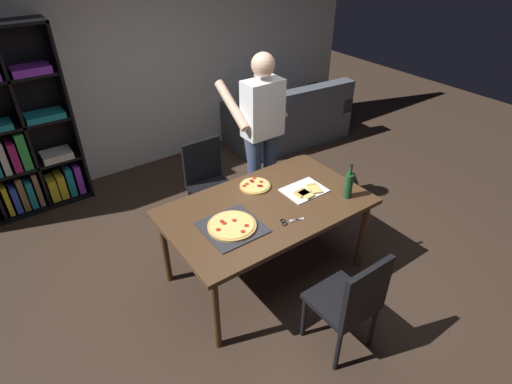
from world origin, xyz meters
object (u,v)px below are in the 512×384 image
object	(u,v)px
couch	(289,121)
person_serving_pizza	(262,130)
dining_table	(266,212)
chair_near_camera	(352,300)
kitchen_scissors	(288,221)
pepperoni_pizza_on_tray	(232,226)
wine_bottle	(348,185)
chair_far_side	(208,179)
second_pizza_plain	(255,186)

from	to	relation	value
couch	person_serving_pizza	bearing A→B (deg)	-138.67
dining_table	chair_near_camera	distance (m)	1.00
kitchen_scissors	couch	bearing A→B (deg)	50.15
kitchen_scissors	dining_table	bearing A→B (deg)	90.77
couch	pepperoni_pizza_on_tray	xyz separation A→B (m)	(-2.29, -2.07, 0.46)
dining_table	wine_bottle	world-z (taller)	wine_bottle
dining_table	person_serving_pizza	xyz separation A→B (m)	(0.51, 0.77, 0.32)
person_serving_pizza	kitchen_scissors	world-z (taller)	person_serving_pizza
chair_near_camera	person_serving_pizza	distance (m)	1.90
pepperoni_pizza_on_tray	chair_far_side	bearing A→B (deg)	69.90
couch	wine_bottle	world-z (taller)	wine_bottle
second_pizza_plain	chair_near_camera	bearing A→B (deg)	-93.81
chair_near_camera	couch	xyz separation A→B (m)	(1.89, 2.98, -0.21)
person_serving_pizza	second_pizza_plain	world-z (taller)	person_serving_pizza
couch	kitchen_scissors	distance (m)	2.99
chair_near_camera	pepperoni_pizza_on_tray	distance (m)	1.02
chair_far_side	pepperoni_pizza_on_tray	world-z (taller)	chair_far_side
person_serving_pizza	pepperoni_pizza_on_tray	size ratio (longest dim) A/B	4.01
second_pizza_plain	wine_bottle	bearing A→B (deg)	-46.89
chair_near_camera	pepperoni_pizza_on_tray	xyz separation A→B (m)	(-0.39, 0.91, 0.25)
dining_table	wine_bottle	bearing A→B (deg)	-25.40
dining_table	chair_near_camera	bearing A→B (deg)	-90.00
chair_near_camera	chair_far_side	size ratio (longest dim) A/B	1.00
kitchen_scissors	chair_near_camera	bearing A→B (deg)	-90.30
chair_near_camera	second_pizza_plain	world-z (taller)	chair_near_camera
second_pizza_plain	kitchen_scissors	bearing A→B (deg)	-98.20
kitchen_scissors	pepperoni_pizza_on_tray	bearing A→B (deg)	153.93
kitchen_scissors	second_pizza_plain	bearing A→B (deg)	81.80
chair_far_side	kitchen_scissors	distance (m)	1.29
dining_table	wine_bottle	xyz separation A→B (m)	(0.63, -0.30, 0.19)
dining_table	pepperoni_pizza_on_tray	distance (m)	0.41
chair_far_side	dining_table	bearing A→B (deg)	-90.00
pepperoni_pizza_on_tray	kitchen_scissors	world-z (taller)	pepperoni_pizza_on_tray
wine_bottle	kitchen_scissors	xyz separation A→B (m)	(-0.63, 0.02, -0.11)
pepperoni_pizza_on_tray	chair_near_camera	bearing A→B (deg)	-66.52
dining_table	wine_bottle	size ratio (longest dim) A/B	5.36
chair_far_side	chair_near_camera	bearing A→B (deg)	-90.00
chair_near_camera	second_pizza_plain	distance (m)	1.30
chair_far_side	wine_bottle	xyz separation A→B (m)	(0.63, -1.29, 0.36)
pepperoni_pizza_on_tray	kitchen_scissors	bearing A→B (deg)	-26.07
pepperoni_pizza_on_tray	kitchen_scissors	size ratio (longest dim) A/B	2.20
dining_table	person_serving_pizza	world-z (taller)	person_serving_pizza
dining_table	pepperoni_pizza_on_tray	world-z (taller)	pepperoni_pizza_on_tray
chair_near_camera	kitchen_scissors	distance (m)	0.75
chair_far_side	couch	size ratio (longest dim) A/B	0.51
person_serving_pizza	dining_table	bearing A→B (deg)	-123.55
dining_table	pepperoni_pizza_on_tray	bearing A→B (deg)	-167.86
couch	kitchen_scissors	world-z (taller)	couch
couch	second_pizza_plain	world-z (taller)	couch
chair_near_camera	chair_far_side	world-z (taller)	same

